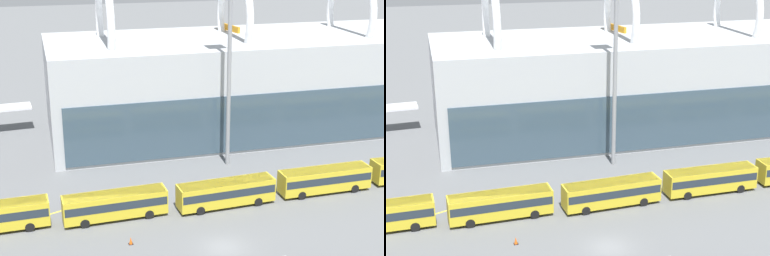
# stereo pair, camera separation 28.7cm
# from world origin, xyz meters

# --- Properties ---
(ground_plane) EXTENTS (440.00, 440.00, 0.00)m
(ground_plane) POSITION_xyz_m (0.00, 0.00, 0.00)
(ground_plane) COLOR slate
(airliner_at_gate_far) EXTENTS (41.13, 39.63, 15.75)m
(airliner_at_gate_far) POSITION_xyz_m (11.78, 56.15, 5.51)
(airliner_at_gate_far) COLOR silver
(airliner_at_gate_far) RESTS_ON ground_plane
(shuttle_bus_1) EXTENTS (11.44, 3.04, 3.01)m
(shuttle_bus_1) POSITION_xyz_m (-9.49, 9.14, 1.78)
(shuttle_bus_1) COLOR gold
(shuttle_bus_1) RESTS_ON ground_plane
(shuttle_bus_2) EXTENTS (11.47, 3.21, 3.01)m
(shuttle_bus_2) POSITION_xyz_m (3.17, 8.90, 1.78)
(shuttle_bus_2) COLOR gold
(shuttle_bus_2) RESTS_ON ground_plane
(shuttle_bus_3) EXTENTS (11.38, 2.76, 3.01)m
(shuttle_bus_3) POSITION_xyz_m (15.83, 9.41, 1.78)
(shuttle_bus_3) COLOR gold
(shuttle_bus_3) RESTS_ON ground_plane
(floodlight_mast) EXTENTS (2.65, 2.65, 29.57)m
(floodlight_mast) POSITION_xyz_m (7.51, 21.21, 19.68)
(floodlight_mast) COLOR gray
(floodlight_mast) RESTS_ON ground_plane
(lane_stripe_1) EXTENTS (11.81, 1.88, 0.01)m
(lane_stripe_1) POSITION_xyz_m (23.21, 11.93, 0.00)
(lane_stripe_1) COLOR yellow
(lane_stripe_1) RESTS_ON ground_plane
(lane_stripe_2) EXTENTS (9.37, 4.15, 0.01)m
(lane_stripe_2) POSITION_xyz_m (-16.42, 12.09, 0.00)
(lane_stripe_2) COLOR yellow
(lane_stripe_2) RESTS_ON ground_plane
(traffic_cone_0) EXTENTS (0.47, 0.47, 0.78)m
(traffic_cone_0) POSITION_xyz_m (-8.85, 3.12, 0.38)
(traffic_cone_0) COLOR black
(traffic_cone_0) RESTS_ON ground_plane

